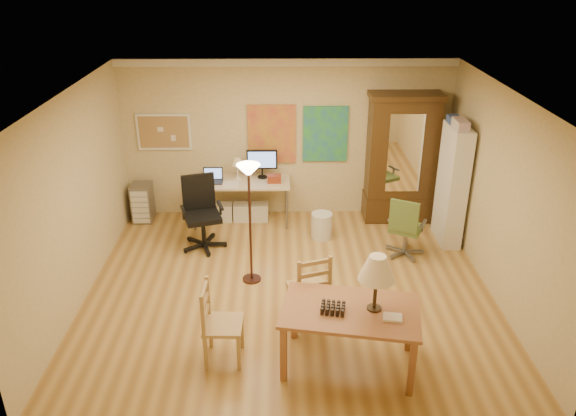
{
  "coord_description": "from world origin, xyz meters",
  "views": [
    {
      "loc": [
        -0.12,
        -6.59,
        4.26
      ],
      "look_at": [
        -0.01,
        0.3,
        1.09
      ],
      "focal_mm": 35.0,
      "sensor_mm": 36.0,
      "label": 1
    }
  ],
  "objects_px": {
    "office_chair_green": "(405,240)",
    "armoire": "(400,166)",
    "computer_desk": "(243,196)",
    "office_chair_black": "(203,229)",
    "dining_table": "(360,298)",
    "bookshelf": "(452,186)"
  },
  "relations": [
    {
      "from": "office_chair_black",
      "to": "computer_desk",
      "type": "bearing_deg",
      "value": 57.67
    },
    {
      "from": "dining_table",
      "to": "office_chair_green",
      "type": "height_order",
      "value": "dining_table"
    },
    {
      "from": "computer_desk",
      "to": "office_chair_green",
      "type": "xyz_separation_m",
      "value": [
        2.51,
        -1.26,
        -0.19
      ]
    },
    {
      "from": "office_chair_green",
      "to": "armoire",
      "type": "distance_m",
      "value": 1.51
    },
    {
      "from": "armoire",
      "to": "bookshelf",
      "type": "height_order",
      "value": "armoire"
    },
    {
      "from": "computer_desk",
      "to": "office_chair_black",
      "type": "xyz_separation_m",
      "value": [
        -0.58,
        -0.92,
        -0.15
      ]
    },
    {
      "from": "office_chair_green",
      "to": "computer_desk",
      "type": "bearing_deg",
      "value": 153.44
    },
    {
      "from": "office_chair_green",
      "to": "armoire",
      "type": "xyz_separation_m",
      "value": [
        0.14,
        1.34,
        0.69
      ]
    },
    {
      "from": "office_chair_green",
      "to": "dining_table",
      "type": "bearing_deg",
      "value": -112.81
    },
    {
      "from": "office_chair_green",
      "to": "armoire",
      "type": "relative_size",
      "value": 0.44
    },
    {
      "from": "bookshelf",
      "to": "armoire",
      "type": "bearing_deg",
      "value": 127.57
    },
    {
      "from": "office_chair_black",
      "to": "office_chair_green",
      "type": "distance_m",
      "value": 3.11
    },
    {
      "from": "office_chair_black",
      "to": "armoire",
      "type": "relative_size",
      "value": 0.52
    },
    {
      "from": "dining_table",
      "to": "computer_desk",
      "type": "distance_m",
      "value": 4.03
    },
    {
      "from": "dining_table",
      "to": "office_chair_black",
      "type": "xyz_separation_m",
      "value": [
        -2.05,
        2.81,
        -0.58
      ]
    },
    {
      "from": "computer_desk",
      "to": "office_chair_black",
      "type": "distance_m",
      "value": 1.09
    },
    {
      "from": "computer_desk",
      "to": "bookshelf",
      "type": "relative_size",
      "value": 0.87
    },
    {
      "from": "dining_table",
      "to": "bookshelf",
      "type": "relative_size",
      "value": 0.86
    },
    {
      "from": "dining_table",
      "to": "armoire",
      "type": "height_order",
      "value": "armoire"
    },
    {
      "from": "office_chair_green",
      "to": "armoire",
      "type": "height_order",
      "value": "armoire"
    },
    {
      "from": "computer_desk",
      "to": "armoire",
      "type": "distance_m",
      "value": 2.7
    },
    {
      "from": "computer_desk",
      "to": "office_chair_green",
      "type": "bearing_deg",
      "value": -26.56
    }
  ]
}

